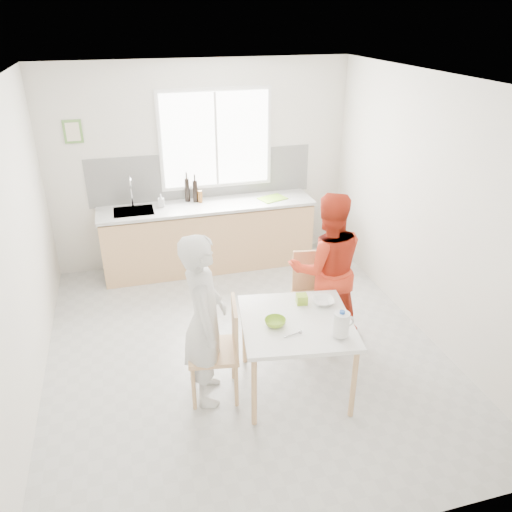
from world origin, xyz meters
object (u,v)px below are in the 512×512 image
at_px(person_white, 204,320).
at_px(bowl_white, 323,301).
at_px(bowl_green, 275,322).
at_px(wine_bottle_a, 187,190).
at_px(chair_left, 221,346).
at_px(wine_bottle_b, 195,191).
at_px(chair_far, 314,292).
at_px(dining_table, 296,328).
at_px(milk_jug, 342,324).
at_px(person_red, 327,269).

height_order(person_white, bowl_white, person_white).
height_order(bowl_green, wine_bottle_a, wine_bottle_a).
relative_size(chair_left, wine_bottle_b, 3.18).
distance_m(bowl_green, bowl_white, 0.58).
distance_m(wine_bottle_a, wine_bottle_b, 0.11).
height_order(chair_left, bowl_green, chair_left).
bearing_deg(bowl_green, chair_far, 49.08).
xyz_separation_m(dining_table, bowl_green, (-0.21, -0.02, 0.11)).
relative_size(dining_table, bowl_green, 5.94).
height_order(chair_left, wine_bottle_a, wine_bottle_a).
height_order(bowl_green, milk_jug, milk_jug).
xyz_separation_m(chair_left, chair_far, (1.14, 0.66, 0.01)).
relative_size(bowl_green, milk_jug, 0.79).
xyz_separation_m(dining_table, bowl_white, (0.33, 0.20, 0.10)).
bearing_deg(person_white, chair_far, -54.72).
distance_m(dining_table, person_white, 0.83).
bearing_deg(wine_bottle_b, bowl_green, -85.18).
bearing_deg(person_white, dining_table, -90.00).
relative_size(chair_left, chair_far, 0.99).
height_order(person_red, milk_jug, person_red).
bearing_deg(person_white, chair_left, -90.00).
bearing_deg(milk_jug, person_white, 166.19).
distance_m(chair_left, person_white, 0.32).
relative_size(chair_left, person_red, 0.58).
bearing_deg(bowl_green, chair_left, 165.31).
xyz_separation_m(bowl_white, milk_jug, (-0.06, -0.53, 0.10)).
distance_m(milk_jug, wine_bottle_b, 3.21).
bearing_deg(chair_far, bowl_green, -122.21).
height_order(chair_far, person_white, person_white).
bearing_deg(wine_bottle_b, chair_far, -65.86).
bearing_deg(bowl_green, milk_jug, -32.38).
bearing_deg(milk_jug, dining_table, 139.18).
height_order(chair_far, wine_bottle_b, wine_bottle_b).
bearing_deg(bowl_green, bowl_white, 22.25).
xyz_separation_m(dining_table, wine_bottle_a, (-0.54, 2.84, 0.41)).
xyz_separation_m(wine_bottle_a, wine_bottle_b, (0.10, -0.05, -0.01)).
relative_size(chair_far, wine_bottle_b, 3.22).
height_order(dining_table, person_red, person_red).
distance_m(person_red, milk_jug, 1.08).
distance_m(person_white, bowl_green, 0.62).
bearing_deg(milk_jug, bowl_green, 156.33).
height_order(person_white, wine_bottle_b, person_white).
relative_size(chair_left, milk_jug, 4.05).
relative_size(person_red, wine_bottle_b, 5.51).
distance_m(bowl_white, wine_bottle_b, 2.73).
xyz_separation_m(chair_far, bowl_white, (-0.14, -0.56, 0.24)).
distance_m(dining_table, wine_bottle_a, 2.92).
xyz_separation_m(person_red, bowl_green, (-0.78, -0.73, -0.05)).
relative_size(chair_far, wine_bottle_a, 3.02).
bearing_deg(wine_bottle_a, chair_far, -64.04).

